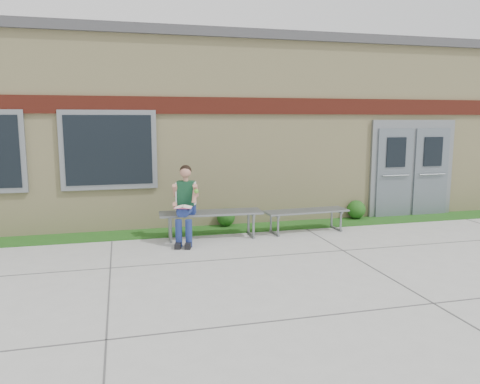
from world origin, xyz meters
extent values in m
plane|color=#9E9E99|center=(0.00, 0.00, 0.00)|extent=(80.00, 80.00, 0.00)
cube|color=#224713|center=(0.00, 2.60, 0.01)|extent=(16.00, 0.80, 0.02)
cube|color=beige|center=(0.00, 6.00, 2.00)|extent=(16.00, 6.00, 4.00)
cube|color=#3F3F42|center=(0.00, 6.00, 4.10)|extent=(16.20, 6.20, 0.20)
cube|color=maroon|center=(0.00, 2.97, 2.60)|extent=(16.00, 0.06, 0.35)
cube|color=slate|center=(-3.00, 2.96, 1.70)|extent=(1.90, 0.08, 1.60)
cube|color=black|center=(-3.00, 2.92, 1.70)|extent=(1.70, 0.04, 1.40)
cube|color=slate|center=(4.00, 2.96, 1.15)|extent=(2.20, 0.08, 2.30)
cube|color=slate|center=(3.50, 2.91, 1.05)|extent=(0.92, 0.06, 2.10)
cube|color=slate|center=(4.50, 2.91, 1.05)|extent=(0.92, 0.06, 2.10)
cube|color=slate|center=(-1.10, 2.00, 0.50)|extent=(2.03, 0.65, 0.04)
cube|color=slate|center=(-1.90, 2.00, 0.23)|extent=(0.07, 0.56, 0.46)
cube|color=slate|center=(-0.30, 2.00, 0.23)|extent=(0.07, 0.56, 0.46)
cube|color=slate|center=(0.90, 2.00, 0.44)|extent=(1.78, 0.59, 0.03)
cube|color=slate|center=(0.20, 2.00, 0.20)|extent=(0.07, 0.49, 0.40)
cube|color=slate|center=(1.61, 2.00, 0.20)|extent=(0.07, 0.49, 0.40)
cube|color=navy|center=(-1.59, 1.94, 0.60)|extent=(0.40, 0.33, 0.16)
cube|color=#0E3622|center=(-1.60, 1.92, 0.92)|extent=(0.37, 0.29, 0.47)
sphere|color=#B37762|center=(-1.60, 1.91, 1.33)|extent=(0.27, 0.27, 0.21)
sphere|color=black|center=(-1.59, 1.93, 1.35)|extent=(0.28, 0.28, 0.22)
cylinder|color=navy|center=(-1.75, 1.72, 0.62)|extent=(0.27, 0.45, 0.15)
cylinder|color=navy|center=(-1.58, 1.66, 0.62)|extent=(0.27, 0.45, 0.15)
cylinder|color=navy|center=(-1.80, 1.47, 0.26)|extent=(0.12, 0.12, 0.51)
cylinder|color=navy|center=(-1.63, 1.42, 0.26)|extent=(0.12, 0.12, 0.51)
cube|color=black|center=(-1.82, 1.41, 0.05)|extent=(0.17, 0.28, 0.10)
cube|color=black|center=(-1.65, 1.35, 0.05)|extent=(0.17, 0.28, 0.10)
cylinder|color=#B37762|center=(-1.80, 1.92, 0.98)|extent=(0.15, 0.24, 0.27)
cylinder|color=#B37762|center=(-1.43, 1.81, 0.98)|extent=(0.15, 0.24, 0.27)
cube|color=white|center=(-1.70, 1.57, 0.73)|extent=(0.37, 0.30, 0.02)
cube|color=#D85180|center=(-1.70, 1.57, 0.71)|extent=(0.37, 0.31, 0.01)
sphere|color=#5CB12F|center=(-1.44, 1.67, 0.99)|extent=(0.09, 0.09, 0.09)
sphere|color=#224713|center=(-0.61, 2.85, 0.21)|extent=(0.39, 0.39, 0.39)
sphere|color=#224713|center=(2.51, 2.85, 0.23)|extent=(0.43, 0.43, 0.43)
camera|label=1|loc=(-2.78, -6.85, 2.31)|focal=35.00mm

